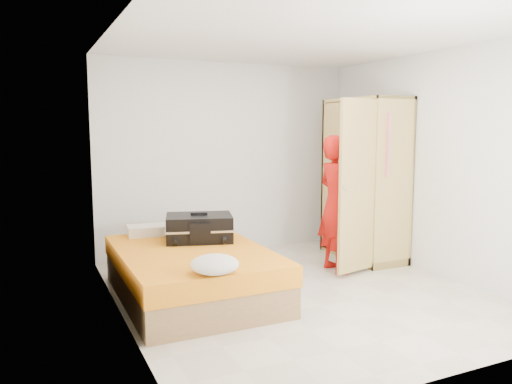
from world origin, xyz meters
name	(u,v)px	position (x,y,z in m)	size (l,w,h in m)	color
room	(300,169)	(0.00, 0.00, 1.30)	(4.00, 4.02, 2.60)	beige
bed	(192,273)	(-1.05, 0.34, 0.25)	(1.42, 2.02, 0.50)	#9E7F47
wardrobe	(364,184)	(1.45, 0.85, 1.00)	(1.16, 1.32, 2.10)	tan
person	(336,204)	(0.81, 0.53, 0.82)	(0.60, 0.39, 1.64)	red
suitcase	(199,228)	(-0.86, 0.69, 0.64)	(0.84, 0.70, 0.31)	black
round_cushion	(215,264)	(-1.13, -0.56, 0.58)	(0.41, 0.41, 0.16)	white
pillow	(155,230)	(-1.23, 1.19, 0.55)	(0.60, 0.31, 0.11)	white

